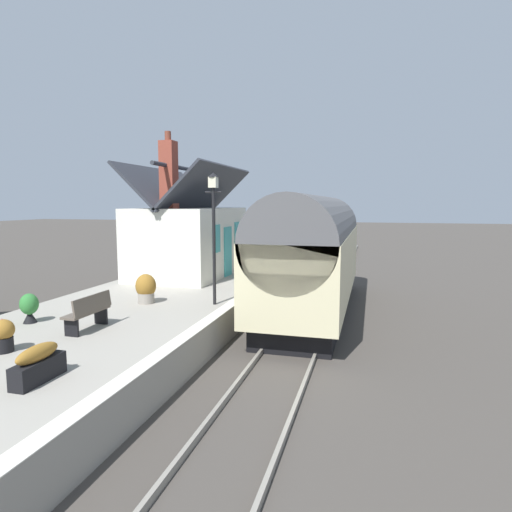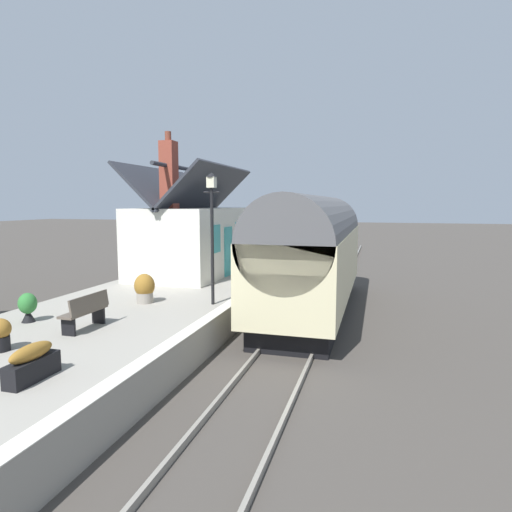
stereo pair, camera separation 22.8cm
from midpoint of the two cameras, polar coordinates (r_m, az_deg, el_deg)
name	(u,v)px [view 1 (the left image)]	position (r m, az deg, el deg)	size (l,w,h in m)	color
ground_plane	(289,311)	(16.65, 3.92, -7.14)	(160.00, 160.00, 0.00)	#423D38
platform	(191,293)	(17.73, -8.88, -4.77)	(32.00, 5.99, 0.94)	gray
platform_edge_coping	(259,284)	(16.71, -0.03, -3.73)	(32.00, 0.36, 0.02)	beige
rail_near	(332,312)	(16.41, 9.52, -7.17)	(52.00, 0.08, 0.14)	gray
rail_far	(294,309)	(16.60, 4.54, -6.93)	(52.00, 0.08, 0.14)	gray
train	(314,253)	(16.14, 7.14, 0.40)	(10.83, 2.73, 4.32)	black
station_building	(189,238)	(19.11, -9.07, 2.37)	(6.29, 3.66, 5.82)	silver
bench_mid_platform	(89,311)	(11.51, -21.56, -6.72)	(1.41, 0.45, 0.88)	brown
bench_by_lamp	(264,244)	(27.98, 0.85, 1.54)	(1.40, 0.43, 0.88)	brown
bench_near_building	(253,250)	(24.54, -0.70, 0.78)	(1.41, 0.47, 0.88)	brown
planter_edge_near	(146,288)	(14.00, -14.65, -4.12)	(0.63, 0.63, 0.92)	gray
planter_under_sign	(283,245)	(28.11, 3.30, 1.39)	(0.51, 0.51, 0.72)	gray
planter_by_door	(3,335)	(10.68, -30.71, -8.82)	(0.46, 0.46, 0.73)	black
planter_corner_building	(29,307)	(12.86, -27.97, -5.95)	(0.46, 0.46, 0.77)	black
planter_edge_far	(224,250)	(26.07, -4.42, 0.78)	(0.38, 0.38, 0.61)	black
planter_bench_left	(38,364)	(8.72, -27.29, -12.44)	(1.05, 0.32, 0.65)	black
lamp_post_platform	(214,214)	(13.21, -6.05, 5.45)	(0.32, 0.50, 4.00)	black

